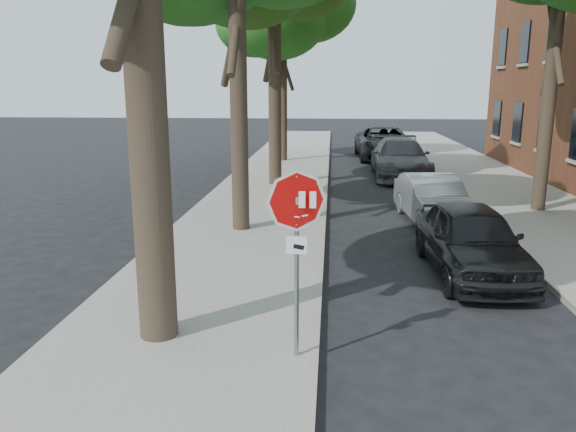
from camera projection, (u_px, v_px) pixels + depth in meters
The scene contains 11 objects.
ground at pixel (347, 365), 7.78m from camera, with size 120.00×120.00×0.00m, color black.
sidewalk_left at pixel (267, 195), 19.61m from camera, with size 4.00×55.00×0.12m, color gray.
sidewalk_right at pixel (516, 198), 18.96m from camera, with size 4.00×55.00×0.12m, color gray.
curb_left at pixel (325, 195), 19.45m from camera, with size 0.12×55.00×0.13m, color #9E9384.
curb_right at pixel (455, 197), 19.11m from camera, with size 0.12×55.00×0.13m, color #9E9384.
stop_sign at pixel (297, 228), 7.36m from camera, with size 0.76×0.34×2.61m.
tree_far at pixel (283, 12), 26.85m from camera, with size 5.29×4.91×9.33m.
car_a at pixel (471, 240), 11.40m from camera, with size 1.71×4.24×1.45m, color black.
car_b at pixel (433, 199), 15.72m from camera, with size 1.41×4.03×1.33m, color #93959A.
car_c at pixel (400, 158), 23.50m from camera, with size 2.26×5.56×1.61m, color #414145.
car_d at pixel (385, 143), 29.42m from camera, with size 2.79×6.04×1.68m, color black.
Camera 1 is at (-0.26, -7.15, 3.77)m, focal length 35.00 mm.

